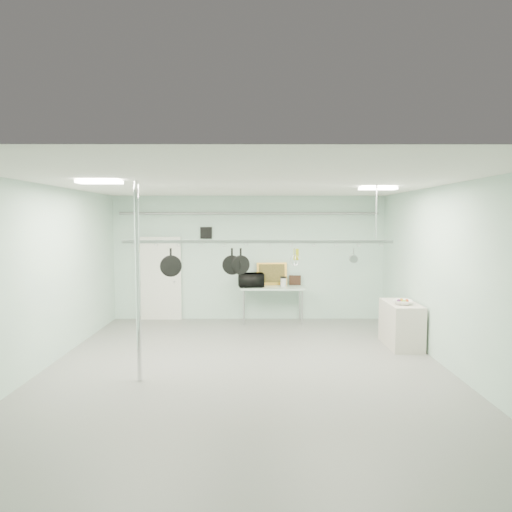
{
  "coord_description": "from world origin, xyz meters",
  "views": [
    {
      "loc": [
        0.15,
        -7.77,
        2.59
      ],
      "look_at": [
        0.18,
        1.0,
        1.89
      ],
      "focal_mm": 32.0,
      "sensor_mm": 36.0,
      "label": 1
    }
  ],
  "objects_px": {
    "chrome_pole": "(138,282)",
    "prep_table": "(272,290)",
    "coffee_canister": "(283,282)",
    "fruit_bowl": "(403,302)",
    "side_cabinet": "(401,324)",
    "microwave": "(251,280)",
    "skillet_right": "(241,261)",
    "pot_rack": "(257,240)",
    "skillet_mid": "(232,261)",
    "skillet_left": "(171,263)"
  },
  "relations": [
    {
      "from": "skillet_left",
      "to": "skillet_right",
      "type": "distance_m",
      "value": 1.24
    },
    {
      "from": "coffee_canister",
      "to": "skillet_left",
      "type": "bearing_deg",
      "value": -123.88
    },
    {
      "from": "prep_table",
      "to": "skillet_left",
      "type": "height_order",
      "value": "skillet_left"
    },
    {
      "from": "pot_rack",
      "to": "skillet_left",
      "type": "relative_size",
      "value": 9.26
    },
    {
      "from": "skillet_mid",
      "to": "coffee_canister",
      "type": "bearing_deg",
      "value": 76.56
    },
    {
      "from": "prep_table",
      "to": "skillet_mid",
      "type": "relative_size",
      "value": 3.35
    },
    {
      "from": "side_cabinet",
      "to": "pot_rack",
      "type": "xyz_separation_m",
      "value": [
        -2.95,
        -1.1,
        1.78
      ]
    },
    {
      "from": "skillet_left",
      "to": "chrome_pole",
      "type": "bearing_deg",
      "value": -128.45
    },
    {
      "from": "side_cabinet",
      "to": "microwave",
      "type": "distance_m",
      "value": 3.83
    },
    {
      "from": "prep_table",
      "to": "chrome_pole",
      "type": "bearing_deg",
      "value": -118.71
    },
    {
      "from": "skillet_left",
      "to": "side_cabinet",
      "type": "bearing_deg",
      "value": -2.95
    },
    {
      "from": "microwave",
      "to": "skillet_right",
      "type": "relative_size",
      "value": 1.36
    },
    {
      "from": "skillet_left",
      "to": "skillet_mid",
      "type": "distance_m",
      "value": 1.09
    },
    {
      "from": "skillet_mid",
      "to": "skillet_right",
      "type": "distance_m",
      "value": 0.16
    },
    {
      "from": "skillet_right",
      "to": "chrome_pole",
      "type": "bearing_deg",
      "value": -172.89
    },
    {
      "from": "microwave",
      "to": "skillet_left",
      "type": "bearing_deg",
      "value": 59.42
    },
    {
      "from": "pot_rack",
      "to": "fruit_bowl",
      "type": "relative_size",
      "value": 13.01
    },
    {
      "from": "prep_table",
      "to": "microwave",
      "type": "relative_size",
      "value": 2.58
    },
    {
      "from": "chrome_pole",
      "to": "pot_rack",
      "type": "bearing_deg",
      "value": 25.35
    },
    {
      "from": "pot_rack",
      "to": "coffee_canister",
      "type": "height_order",
      "value": "pot_rack"
    },
    {
      "from": "pot_rack",
      "to": "skillet_left",
      "type": "height_order",
      "value": "pot_rack"
    },
    {
      "from": "prep_table",
      "to": "fruit_bowl",
      "type": "relative_size",
      "value": 4.34
    },
    {
      "from": "chrome_pole",
      "to": "microwave",
      "type": "height_order",
      "value": "chrome_pole"
    },
    {
      "from": "side_cabinet",
      "to": "pot_rack",
      "type": "bearing_deg",
      "value": -159.55
    },
    {
      "from": "chrome_pole",
      "to": "prep_table",
      "type": "bearing_deg",
      "value": 61.29
    },
    {
      "from": "chrome_pole",
      "to": "side_cabinet",
      "type": "xyz_separation_m",
      "value": [
        4.85,
        2.0,
        -1.15
      ]
    },
    {
      "from": "side_cabinet",
      "to": "skillet_right",
      "type": "distance_m",
      "value": 3.71
    },
    {
      "from": "prep_table",
      "to": "side_cabinet",
      "type": "bearing_deg",
      "value": -40.79
    },
    {
      "from": "skillet_left",
      "to": "skillet_mid",
      "type": "height_order",
      "value": "same"
    },
    {
      "from": "coffee_canister",
      "to": "fruit_bowl",
      "type": "relative_size",
      "value": 0.59
    },
    {
      "from": "side_cabinet",
      "to": "fruit_bowl",
      "type": "relative_size",
      "value": 3.25
    },
    {
      "from": "prep_table",
      "to": "microwave",
      "type": "xyz_separation_m",
      "value": [
        -0.54,
        -0.02,
        0.24
      ]
    },
    {
      "from": "side_cabinet",
      "to": "coffee_canister",
      "type": "xyz_separation_m",
      "value": [
        -2.28,
        2.2,
        0.56
      ]
    },
    {
      "from": "fruit_bowl",
      "to": "prep_table",
      "type": "bearing_deg",
      "value": 136.2
    },
    {
      "from": "coffee_canister",
      "to": "skillet_left",
      "type": "distance_m",
      "value": 4.06
    },
    {
      "from": "prep_table",
      "to": "skillet_right",
      "type": "distance_m",
      "value": 3.53
    },
    {
      "from": "chrome_pole",
      "to": "pot_rack",
      "type": "distance_m",
      "value": 2.19
    },
    {
      "from": "microwave",
      "to": "skillet_left",
      "type": "xyz_separation_m",
      "value": [
        -1.4,
        -3.28,
        0.75
      ]
    },
    {
      "from": "pot_rack",
      "to": "skillet_mid",
      "type": "height_order",
      "value": "pot_rack"
    },
    {
      "from": "chrome_pole",
      "to": "skillet_right",
      "type": "height_order",
      "value": "chrome_pole"
    },
    {
      "from": "prep_table",
      "to": "side_cabinet",
      "type": "height_order",
      "value": "prep_table"
    },
    {
      "from": "fruit_bowl",
      "to": "skillet_right",
      "type": "distance_m",
      "value": 3.45
    },
    {
      "from": "pot_rack",
      "to": "fruit_bowl",
      "type": "distance_m",
      "value": 3.3
    },
    {
      "from": "microwave",
      "to": "side_cabinet",
      "type": "bearing_deg",
      "value": 137.28
    },
    {
      "from": "side_cabinet",
      "to": "skillet_left",
      "type": "height_order",
      "value": "skillet_left"
    },
    {
      "from": "microwave",
      "to": "skillet_right",
      "type": "distance_m",
      "value": 3.38
    },
    {
      "from": "prep_table",
      "to": "coffee_canister",
      "type": "height_order",
      "value": "coffee_canister"
    },
    {
      "from": "chrome_pole",
      "to": "skillet_right",
      "type": "distance_m",
      "value": 1.86
    },
    {
      "from": "skillet_left",
      "to": "microwave",
      "type": "bearing_deg",
      "value": 50.14
    },
    {
      "from": "prep_table",
      "to": "skillet_right",
      "type": "xyz_separation_m",
      "value": [
        -0.7,
        -3.3,
        1.03
      ]
    }
  ]
}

